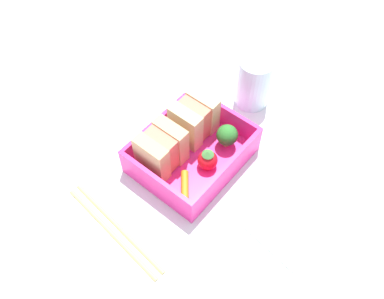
{
  "coord_description": "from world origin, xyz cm",
  "views": [
    {
      "loc": [
        -27.58,
        -22.7,
        53.57
      ],
      "look_at": [
        0.0,
        0.0,
        2.7
      ],
      "focal_mm": 40.0,
      "sensor_mm": 36.0,
      "label": 1
    }
  ],
  "objects_px": {
    "broccoli_floret": "(227,135)",
    "drinking_glass": "(254,82)",
    "carrot_stick_far_left": "(185,186)",
    "chopstick_pair": "(115,229)",
    "strawberry_far_left": "(208,159)",
    "sandwich_center_left": "(194,119)",
    "sandwich_left": "(162,149)",
    "folded_napkin": "(303,214)"
  },
  "relations": [
    {
      "from": "sandwich_left",
      "to": "drinking_glass",
      "type": "relative_size",
      "value": 0.72
    },
    {
      "from": "sandwich_center_left",
      "to": "drinking_glass",
      "type": "height_order",
      "value": "drinking_glass"
    },
    {
      "from": "sandwich_center_left",
      "to": "chopstick_pair",
      "type": "height_order",
      "value": "sandwich_center_left"
    },
    {
      "from": "chopstick_pair",
      "to": "strawberry_far_left",
      "type": "bearing_deg",
      "value": -13.23
    },
    {
      "from": "sandwich_left",
      "to": "broccoli_floret",
      "type": "height_order",
      "value": "sandwich_left"
    },
    {
      "from": "carrot_stick_far_left",
      "to": "sandwich_center_left",
      "type": "bearing_deg",
      "value": 31.97
    },
    {
      "from": "sandwich_center_left",
      "to": "carrot_stick_far_left",
      "type": "height_order",
      "value": "sandwich_center_left"
    },
    {
      "from": "chopstick_pair",
      "to": "sandwich_center_left",
      "type": "bearing_deg",
      "value": 5.45
    },
    {
      "from": "carrot_stick_far_left",
      "to": "chopstick_pair",
      "type": "bearing_deg",
      "value": 161.68
    },
    {
      "from": "sandwich_left",
      "to": "chopstick_pair",
      "type": "height_order",
      "value": "sandwich_left"
    },
    {
      "from": "broccoli_floret",
      "to": "folded_napkin",
      "type": "bearing_deg",
      "value": -98.45
    },
    {
      "from": "carrot_stick_far_left",
      "to": "strawberry_far_left",
      "type": "height_order",
      "value": "strawberry_far_left"
    },
    {
      "from": "sandwich_left",
      "to": "folded_napkin",
      "type": "xyz_separation_m",
      "value": [
        0.06,
        -0.2,
        -0.04
      ]
    },
    {
      "from": "sandwich_center_left",
      "to": "chopstick_pair",
      "type": "distance_m",
      "value": 0.2
    },
    {
      "from": "carrot_stick_far_left",
      "to": "chopstick_pair",
      "type": "height_order",
      "value": "carrot_stick_far_left"
    },
    {
      "from": "sandwich_center_left",
      "to": "broccoli_floret",
      "type": "distance_m",
      "value": 0.05
    },
    {
      "from": "chopstick_pair",
      "to": "folded_napkin",
      "type": "bearing_deg",
      "value": -45.49
    },
    {
      "from": "drinking_glass",
      "to": "folded_napkin",
      "type": "height_order",
      "value": "drinking_glass"
    },
    {
      "from": "broccoli_floret",
      "to": "drinking_glass",
      "type": "relative_size",
      "value": 0.45
    },
    {
      "from": "strawberry_far_left",
      "to": "chopstick_pair",
      "type": "distance_m",
      "value": 0.16
    },
    {
      "from": "carrot_stick_far_left",
      "to": "folded_napkin",
      "type": "distance_m",
      "value": 0.17
    },
    {
      "from": "strawberry_far_left",
      "to": "carrot_stick_far_left",
      "type": "bearing_deg",
      "value": 178.26
    },
    {
      "from": "carrot_stick_far_left",
      "to": "chopstick_pair",
      "type": "relative_size",
      "value": 0.25
    },
    {
      "from": "sandwich_left",
      "to": "carrot_stick_far_left",
      "type": "xyz_separation_m",
      "value": [
        -0.01,
        -0.05,
        -0.03
      ]
    },
    {
      "from": "sandwich_left",
      "to": "sandwich_center_left",
      "type": "height_order",
      "value": "same"
    },
    {
      "from": "carrot_stick_far_left",
      "to": "folded_napkin",
      "type": "bearing_deg",
      "value": -63.22
    },
    {
      "from": "broccoli_floret",
      "to": "drinking_glass",
      "type": "bearing_deg",
      "value": 14.34
    },
    {
      "from": "chopstick_pair",
      "to": "broccoli_floret",
      "type": "bearing_deg",
      "value": -9.69
    },
    {
      "from": "sandwich_center_left",
      "to": "carrot_stick_far_left",
      "type": "xyz_separation_m",
      "value": [
        -0.09,
        -0.05,
        -0.03
      ]
    },
    {
      "from": "broccoli_floret",
      "to": "chopstick_pair",
      "type": "height_order",
      "value": "broccoli_floret"
    },
    {
      "from": "drinking_glass",
      "to": "folded_napkin",
      "type": "distance_m",
      "value": 0.22
    },
    {
      "from": "broccoli_floret",
      "to": "drinking_glass",
      "type": "distance_m",
      "value": 0.11
    },
    {
      "from": "chopstick_pair",
      "to": "folded_napkin",
      "type": "xyz_separation_m",
      "value": [
        0.18,
        -0.18,
        -0.0
      ]
    },
    {
      "from": "drinking_glass",
      "to": "broccoli_floret",
      "type": "bearing_deg",
      "value": -165.66
    },
    {
      "from": "sandwich_center_left",
      "to": "chopstick_pair",
      "type": "bearing_deg",
      "value": -174.55
    },
    {
      "from": "strawberry_far_left",
      "to": "drinking_glass",
      "type": "height_order",
      "value": "drinking_glass"
    },
    {
      "from": "carrot_stick_far_left",
      "to": "strawberry_far_left",
      "type": "relative_size",
      "value": 1.29
    },
    {
      "from": "sandwich_center_left",
      "to": "strawberry_far_left",
      "type": "distance_m",
      "value": 0.07
    },
    {
      "from": "sandwich_left",
      "to": "sandwich_center_left",
      "type": "bearing_deg",
      "value": 0.0
    },
    {
      "from": "chopstick_pair",
      "to": "drinking_glass",
      "type": "xyz_separation_m",
      "value": [
        0.31,
        -0.01,
        0.04
      ]
    },
    {
      "from": "carrot_stick_far_left",
      "to": "broccoli_floret",
      "type": "bearing_deg",
      "value": 0.18
    },
    {
      "from": "sandwich_left",
      "to": "chopstick_pair",
      "type": "xyz_separation_m",
      "value": [
        -0.12,
        -0.02,
        -0.04
      ]
    }
  ]
}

